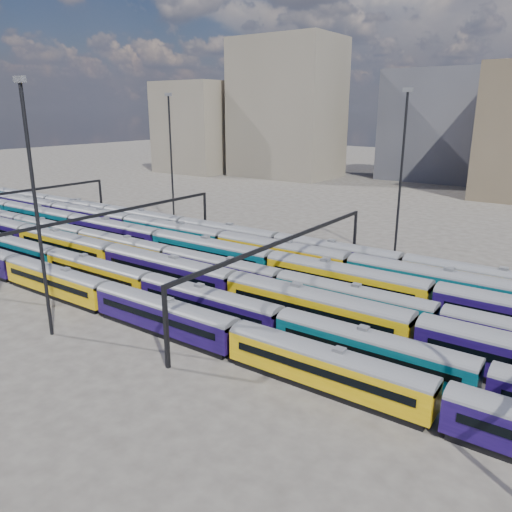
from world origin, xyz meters
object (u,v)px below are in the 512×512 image
Objects in this scene: rake_1 at (148,284)px; mast_2 at (35,203)px; rake_2 at (234,285)px; rake_0 at (105,293)px.

mast_2 reaches higher than rake_1.
rake_1 is 16.75m from mast_2.
mast_2 reaches higher than rake_2.
rake_0 is 0.99× the size of rake_1.
rake_2 is (9.15, 5.00, 0.36)m from rake_1.
mast_2 reaches higher than rake_0.
mast_2 is (-1.85, -12.00, 11.53)m from rake_1.
rake_1 is 4.42× the size of mast_2.
rake_1 reaches higher than rake_0.
rake_2 is at bearing 42.60° from rake_0.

